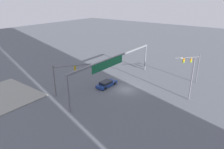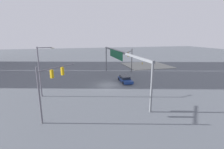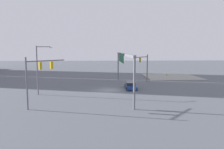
{
  "view_description": "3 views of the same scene",
  "coord_description": "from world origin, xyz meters",
  "px_view_note": "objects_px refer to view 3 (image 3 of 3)",
  "views": [
    {
      "loc": [
        31.21,
        20.1,
        17.53
      ],
      "look_at": [
        0.74,
        -2.94,
        2.72
      ],
      "focal_mm": 32.71,
      "sensor_mm": 36.0,
      "label": 1
    },
    {
      "loc": [
        -29.39,
        6.79,
        9.31
      ],
      "look_at": [
        -1.78,
        -0.42,
        2.49
      ],
      "focal_mm": 26.02,
      "sensor_mm": 36.0,
      "label": 2
    },
    {
      "loc": [
        -37.65,
        1.28,
        7.17
      ],
      "look_at": [
        1.76,
        -0.62,
        2.59
      ],
      "focal_mm": 34.73,
      "sensor_mm": 36.0,
      "label": 3
    }
  ],
  "objects_px": {
    "streetlamp_curved_arm": "(39,66)",
    "fire_hydrant_on_curb": "(167,74)",
    "traffic_signal_opposite_side": "(38,72)",
    "sedan_car_approaching": "(131,86)",
    "traffic_signal_near_corner": "(144,63)"
  },
  "relations": [
    {
      "from": "sedan_car_approaching",
      "to": "fire_hydrant_on_curb",
      "type": "xyz_separation_m",
      "value": [
        17.98,
        -12.18,
        -0.09
      ]
    },
    {
      "from": "streetlamp_curved_arm",
      "to": "fire_hydrant_on_curb",
      "type": "distance_m",
      "value": 35.57
    },
    {
      "from": "streetlamp_curved_arm",
      "to": "fire_hydrant_on_curb",
      "type": "xyz_separation_m",
      "value": [
        22.42,
        -27.31,
        -4.03
      ]
    },
    {
      "from": "traffic_signal_near_corner",
      "to": "traffic_signal_opposite_side",
      "type": "bearing_deg",
      "value": -6.04
    },
    {
      "from": "streetlamp_curved_arm",
      "to": "sedan_car_approaching",
      "type": "height_order",
      "value": "streetlamp_curved_arm"
    },
    {
      "from": "traffic_signal_near_corner",
      "to": "streetlamp_curved_arm",
      "type": "xyz_separation_m",
      "value": [
        -12.06,
        19.08,
        0.37
      ]
    },
    {
      "from": "traffic_signal_near_corner",
      "to": "traffic_signal_opposite_side",
      "type": "distance_m",
      "value": 26.08
    },
    {
      "from": "fire_hydrant_on_curb",
      "to": "sedan_car_approaching",
      "type": "bearing_deg",
      "value": 145.89
    },
    {
      "from": "sedan_car_approaching",
      "to": "traffic_signal_near_corner",
      "type": "bearing_deg",
      "value": 153.8
    },
    {
      "from": "streetlamp_curved_arm",
      "to": "fire_hydrant_on_curb",
      "type": "relative_size",
      "value": 10.9
    },
    {
      "from": "traffic_signal_near_corner",
      "to": "sedan_car_approaching",
      "type": "bearing_deg",
      "value": 7.46
    },
    {
      "from": "traffic_signal_near_corner",
      "to": "streetlamp_curved_arm",
      "type": "distance_m",
      "value": 22.58
    },
    {
      "from": "traffic_signal_opposite_side",
      "to": "sedan_car_approaching",
      "type": "relative_size",
      "value": 1.29
    },
    {
      "from": "sedan_car_approaching",
      "to": "fire_hydrant_on_curb",
      "type": "distance_m",
      "value": 21.72
    },
    {
      "from": "sedan_car_approaching",
      "to": "traffic_signal_opposite_side",
      "type": "bearing_deg",
      "value": -46.15
    }
  ]
}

